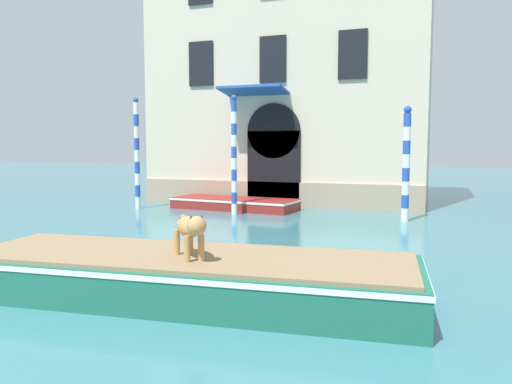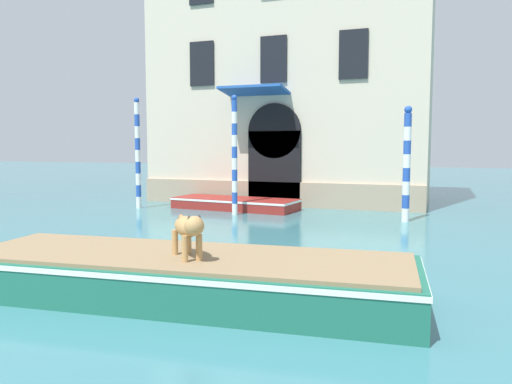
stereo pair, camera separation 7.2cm
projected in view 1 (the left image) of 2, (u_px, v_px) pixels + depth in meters
palazzo_left at (293, 64)px, 23.18m from camera, size 12.19×7.40×12.73m
boat_foreground at (186, 274)px, 8.37m from camera, size 7.89×3.10×0.74m
dog_on_deck at (190, 228)px, 7.96m from camera, size 0.87×0.89×0.76m
boat_moored_near_palazzo at (234, 203)px, 19.99m from camera, size 5.21×2.30×0.44m
mooring_pole_0 at (137, 153)px, 20.09m from camera, size 0.21×0.21×4.46m
mooring_pole_1 at (406, 164)px, 16.57m from camera, size 0.26×0.26×3.85m
mooring_pole_2 at (234, 155)px, 18.17m from camera, size 0.21×0.21×4.37m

